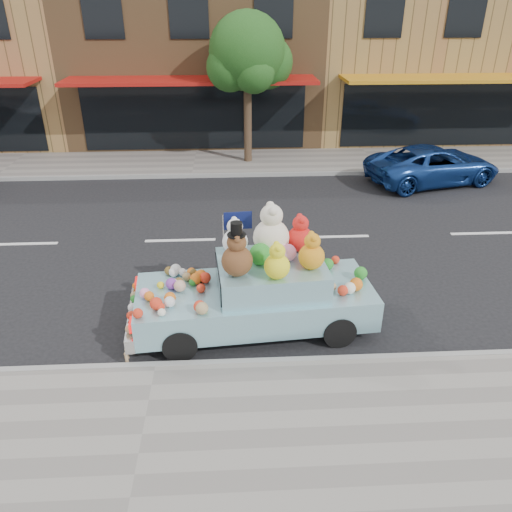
{
  "coord_description": "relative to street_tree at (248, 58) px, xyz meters",
  "views": [
    {
      "loc": [
        1.33,
        -11.62,
        5.58
      ],
      "look_at": [
        1.77,
        -3.35,
        1.25
      ],
      "focal_mm": 35.0,
      "sensor_mm": 36.0,
      "label": 1
    }
  ],
  "objects": [
    {
      "name": "art_car",
      "position": [
        -0.26,
        -10.37,
        -2.86
      ],
      "size": [
        4.61,
        2.12,
        2.32
      ],
      "rotation": [
        0.0,
        0.0,
        0.09
      ],
      "color": "black",
      "rests_on": "ground"
    },
    {
      "name": "storefront_mid",
      "position": [
        -2.03,
        5.42,
        -0.05
      ],
      "size": [
        10.0,
        9.8,
        7.3
      ],
      "color": "brown",
      "rests_on": "ground"
    },
    {
      "name": "ground",
      "position": [
        -2.03,
        -6.55,
        -3.69
      ],
      "size": [
        120.0,
        120.0,
        0.0
      ],
      "primitive_type": "plane",
      "color": "black",
      "rests_on": "ground"
    },
    {
      "name": "near_kerb",
      "position": [
        -2.03,
        -11.55,
        -3.63
      ],
      "size": [
        60.0,
        0.12,
        0.13
      ],
      "primitive_type": "cube",
      "color": "gray",
      "rests_on": "ground"
    },
    {
      "name": "storefront_right",
      "position": [
        7.97,
        5.42,
        -0.05
      ],
      "size": [
        10.0,
        9.8,
        7.3
      ],
      "color": "olive",
      "rests_on": "ground"
    },
    {
      "name": "far_kerb",
      "position": [
        -2.03,
        -1.55,
        -3.63
      ],
      "size": [
        60.0,
        0.12,
        0.13
      ],
      "primitive_type": "cube",
      "color": "gray",
      "rests_on": "ground"
    },
    {
      "name": "car_blue",
      "position": [
        6.01,
        -2.49,
        -3.08
      ],
      "size": [
        4.79,
        3.07,
        1.23
      ],
      "primitive_type": "imported",
      "rotation": [
        0.0,
        0.0,
        1.82
      ],
      "color": "navy",
      "rests_on": "ground"
    },
    {
      "name": "street_tree",
      "position": [
        0.0,
        0.0,
        0.0
      ],
      "size": [
        3.0,
        2.7,
        5.22
      ],
      "color": "#38281C",
      "rests_on": "ground"
    },
    {
      "name": "near_sidewalk",
      "position": [
        -2.03,
        -13.05,
        -3.63
      ],
      "size": [
        60.0,
        3.0,
        0.12
      ],
      "primitive_type": "cube",
      "color": "gray",
      "rests_on": "ground"
    },
    {
      "name": "far_sidewalk",
      "position": [
        -2.03,
        -0.05,
        -3.63
      ],
      "size": [
        60.0,
        3.0,
        0.12
      ],
      "primitive_type": "cube",
      "color": "gray",
      "rests_on": "ground"
    }
  ]
}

